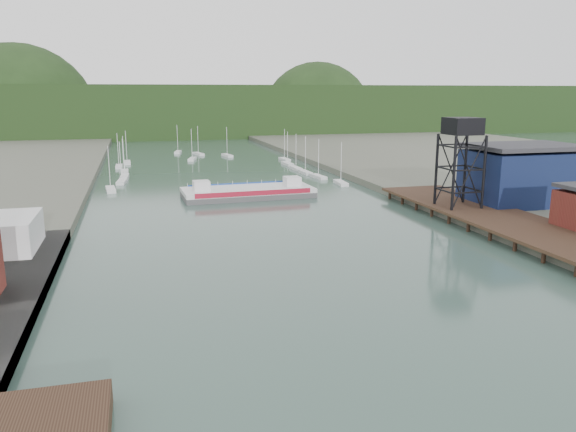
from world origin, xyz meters
TOP-DOWN VIEW (x-y plane):
  - ground at (0.00, 0.00)m, footprint 600.00×600.00m
  - east_pier at (37.00, 45.00)m, footprint 14.00×70.00m
  - lift_tower at (35.00, 58.00)m, footprint 6.50×6.50m
  - blue_shed at (50.00, 60.00)m, footprint 20.50×14.50m
  - marina_sailboats at (0.08, 138.46)m, footprint 57.71×92.65m
  - distant_hills at (-3.98, 301.35)m, footprint 500.00×120.00m
  - chain_ferry at (1.89, 88.23)m, footprint 28.69×12.54m

SIDE VIEW (x-z plane):
  - ground at x=0.00m, z-range 0.00..0.00m
  - marina_sailboats at x=0.08m, z-range -0.10..0.80m
  - chain_ferry at x=1.89m, z-range -0.87..3.20m
  - east_pier at x=37.00m, z-range 0.67..3.12m
  - blue_shed at x=50.00m, z-range 1.41..12.71m
  - distant_hills at x=-3.98m, z-range -29.62..50.38m
  - lift_tower at x=35.00m, z-range 7.65..23.65m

